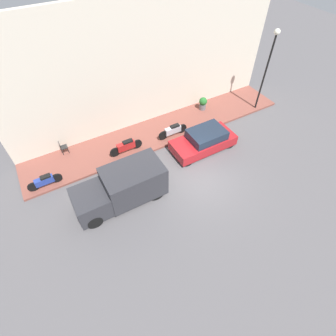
{
  "coord_description": "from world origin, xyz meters",
  "views": [
    {
      "loc": [
        -7.42,
        6.32,
        11.48
      ],
      "look_at": [
        1.14,
        1.47,
        0.6
      ],
      "focal_mm": 28.0,
      "sensor_mm": 36.0,
      "label": 1
    }
  ],
  "objects_px": {
    "delivery_van": "(121,187)",
    "potted_plant": "(203,103)",
    "scooter_silver": "(173,130)",
    "streetlamp": "(269,59)",
    "cafe_chair": "(62,147)",
    "parked_car": "(204,140)",
    "motorcycle_red": "(126,146)",
    "motorcycle_blue": "(45,181)"
  },
  "relations": [
    {
      "from": "motorcycle_red",
      "to": "streetlamp",
      "type": "height_order",
      "value": "streetlamp"
    },
    {
      "from": "parked_car",
      "to": "delivery_van",
      "type": "distance_m",
      "value": 6.09
    },
    {
      "from": "scooter_silver",
      "to": "streetlamp",
      "type": "xyz_separation_m",
      "value": [
        -0.26,
        -6.89,
        3.22
      ]
    },
    {
      "from": "delivery_van",
      "to": "cafe_chair",
      "type": "bearing_deg",
      "value": 20.13
    },
    {
      "from": "scooter_silver",
      "to": "parked_car",
      "type": "bearing_deg",
      "value": -147.52
    },
    {
      "from": "delivery_van",
      "to": "motorcycle_blue",
      "type": "bearing_deg",
      "value": 49.8
    },
    {
      "from": "motorcycle_blue",
      "to": "scooter_silver",
      "type": "distance_m",
      "value": 8.13
    },
    {
      "from": "motorcycle_blue",
      "to": "streetlamp",
      "type": "xyz_separation_m",
      "value": [
        -0.06,
        -15.02,
        3.26
      ]
    },
    {
      "from": "potted_plant",
      "to": "scooter_silver",
      "type": "bearing_deg",
      "value": 113.98
    },
    {
      "from": "motorcycle_red",
      "to": "parked_car",
      "type": "bearing_deg",
      "value": -113.63
    },
    {
      "from": "parked_car",
      "to": "potted_plant",
      "type": "distance_m",
      "value": 3.99
    },
    {
      "from": "parked_car",
      "to": "delivery_van",
      "type": "xyz_separation_m",
      "value": [
        -1.19,
        5.96,
        0.39
      ]
    },
    {
      "from": "motorcycle_red",
      "to": "potted_plant",
      "type": "height_order",
      "value": "potted_plant"
    },
    {
      "from": "motorcycle_blue",
      "to": "potted_plant",
      "type": "distance_m",
      "value": 11.63
    },
    {
      "from": "delivery_van",
      "to": "motorcycle_red",
      "type": "bearing_deg",
      "value": -26.83
    },
    {
      "from": "parked_car",
      "to": "scooter_silver",
      "type": "distance_m",
      "value": 2.16
    },
    {
      "from": "potted_plant",
      "to": "cafe_chair",
      "type": "bearing_deg",
      "value": 87.62
    },
    {
      "from": "potted_plant",
      "to": "cafe_chair",
      "type": "distance_m",
      "value": 9.99
    },
    {
      "from": "motorcycle_blue",
      "to": "scooter_silver",
      "type": "xyz_separation_m",
      "value": [
        0.2,
        -8.13,
        0.04
      ]
    },
    {
      "from": "delivery_van",
      "to": "scooter_silver",
      "type": "distance_m",
      "value": 5.68
    },
    {
      "from": "scooter_silver",
      "to": "motorcycle_blue",
      "type": "bearing_deg",
      "value": 91.4
    },
    {
      "from": "parked_car",
      "to": "cafe_chair",
      "type": "height_order",
      "value": "parked_car"
    },
    {
      "from": "streetlamp",
      "to": "cafe_chair",
      "type": "height_order",
      "value": "streetlamp"
    },
    {
      "from": "potted_plant",
      "to": "cafe_chair",
      "type": "xyz_separation_m",
      "value": [
        0.42,
        9.98,
        -0.02
      ]
    },
    {
      "from": "delivery_van",
      "to": "streetlamp",
      "type": "height_order",
      "value": "streetlamp"
    },
    {
      "from": "parked_car",
      "to": "motorcycle_blue",
      "type": "height_order",
      "value": "parked_car"
    },
    {
      "from": "delivery_van",
      "to": "potted_plant",
      "type": "height_order",
      "value": "delivery_van"
    },
    {
      "from": "parked_car",
      "to": "motorcycle_blue",
      "type": "xyz_separation_m",
      "value": [
        1.62,
        9.29,
        -0.08
      ]
    },
    {
      "from": "delivery_van",
      "to": "cafe_chair",
      "type": "xyz_separation_m",
      "value": [
        4.93,
        1.81,
        -0.38
      ]
    },
    {
      "from": "parked_car",
      "to": "motorcycle_blue",
      "type": "relative_size",
      "value": 2.19
    },
    {
      "from": "potted_plant",
      "to": "motorcycle_red",
      "type": "bearing_deg",
      "value": 101.99
    },
    {
      "from": "delivery_van",
      "to": "streetlamp",
      "type": "distance_m",
      "value": 12.34
    },
    {
      "from": "delivery_van",
      "to": "motorcycle_red",
      "type": "height_order",
      "value": "delivery_van"
    },
    {
      "from": "scooter_silver",
      "to": "cafe_chair",
      "type": "height_order",
      "value": "cafe_chair"
    },
    {
      "from": "scooter_silver",
      "to": "streetlamp",
      "type": "bearing_deg",
      "value": -92.14
    },
    {
      "from": "delivery_van",
      "to": "parked_car",
      "type": "bearing_deg",
      "value": -78.7
    },
    {
      "from": "motorcycle_red",
      "to": "scooter_silver",
      "type": "relative_size",
      "value": 1.02
    },
    {
      "from": "parked_car",
      "to": "motorcycle_blue",
      "type": "distance_m",
      "value": 9.43
    },
    {
      "from": "streetlamp",
      "to": "parked_car",
      "type": "bearing_deg",
      "value": 105.25
    },
    {
      "from": "scooter_silver",
      "to": "cafe_chair",
      "type": "bearing_deg",
      "value": 73.83
    },
    {
      "from": "delivery_van",
      "to": "streetlamp",
      "type": "bearing_deg",
      "value": -76.75
    },
    {
      "from": "delivery_van",
      "to": "streetlamp",
      "type": "xyz_separation_m",
      "value": [
        2.75,
        -11.69,
        2.8
      ]
    }
  ]
}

